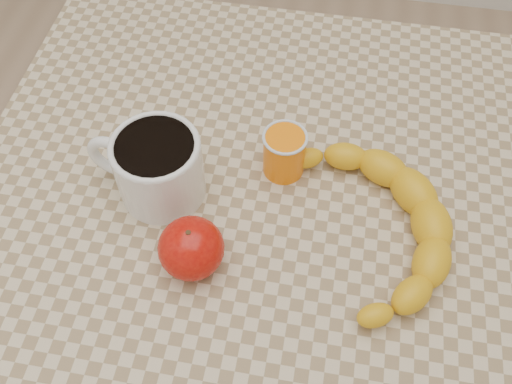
% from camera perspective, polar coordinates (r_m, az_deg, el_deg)
% --- Properties ---
extents(ground, '(3.00, 3.00, 0.00)m').
position_cam_1_polar(ground, '(1.45, 0.00, -17.52)').
color(ground, tan).
rests_on(ground, ground).
extents(table, '(0.80, 0.80, 0.75)m').
position_cam_1_polar(table, '(0.83, 0.00, -4.11)').
color(table, '#C8B38D').
rests_on(table, ground).
extents(coffee_mug, '(0.17, 0.13, 0.10)m').
position_cam_1_polar(coffee_mug, '(0.74, -9.93, 2.63)').
color(coffee_mug, white).
rests_on(coffee_mug, table).
extents(orange_juice_glass, '(0.06, 0.06, 0.07)m').
position_cam_1_polar(orange_juice_glass, '(0.76, 2.84, 3.97)').
color(orange_juice_glass, orange).
rests_on(orange_juice_glass, table).
extents(apple, '(0.10, 0.10, 0.07)m').
position_cam_1_polar(apple, '(0.69, -6.50, -5.60)').
color(apple, '#970705').
rests_on(apple, table).
extents(banana, '(0.39, 0.43, 0.05)m').
position_cam_1_polar(banana, '(0.73, 12.01, -3.09)').
color(banana, gold).
rests_on(banana, table).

